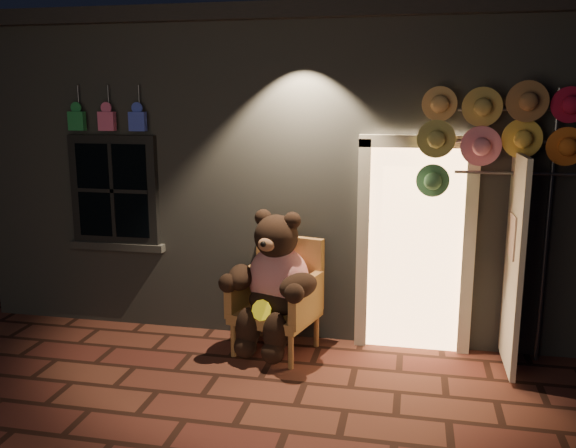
# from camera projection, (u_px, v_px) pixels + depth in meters

# --- Properties ---
(ground) EXTENTS (60.00, 60.00, 0.00)m
(ground) POSITION_uv_depth(u_px,v_px,m) (248.00, 401.00, 5.22)
(ground) COLOR #592D22
(ground) RESTS_ON ground
(shop_building) EXTENTS (7.30, 5.95, 3.51)m
(shop_building) POSITION_uv_depth(u_px,v_px,m) (321.00, 155.00, 8.69)
(shop_building) COLOR slate
(shop_building) RESTS_ON ground
(wicker_armchair) EXTENTS (0.93, 0.88, 1.14)m
(wicker_armchair) POSITION_uv_depth(u_px,v_px,m) (280.00, 295.00, 6.20)
(wicker_armchair) COLOR #B17044
(wicker_armchair) RESTS_ON ground
(teddy_bear) EXTENTS (0.99, 0.89, 1.41)m
(teddy_bear) POSITION_uv_depth(u_px,v_px,m) (274.00, 282.00, 6.03)
(teddy_bear) COLOR red
(teddy_bear) RESTS_ON ground
(hat_rack) EXTENTS (1.53, 0.22, 2.65)m
(hat_rack) POSITION_uv_depth(u_px,v_px,m) (498.00, 134.00, 5.58)
(hat_rack) COLOR #59595E
(hat_rack) RESTS_ON ground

